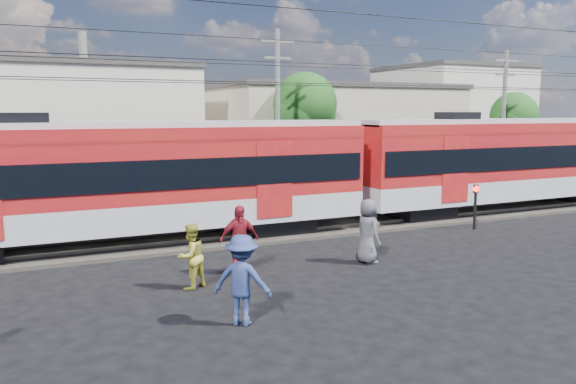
% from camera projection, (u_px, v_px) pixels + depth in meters
% --- Properties ---
extents(ground, '(120.00, 120.00, 0.00)m').
position_uv_depth(ground, '(300.00, 314.00, 12.63)').
color(ground, black).
rests_on(ground, ground).
extents(track_bed, '(70.00, 3.40, 0.12)m').
position_uv_depth(track_bed, '(201.00, 238.00, 19.82)').
color(track_bed, '#2D2823').
rests_on(track_bed, ground).
extents(rail_near, '(70.00, 0.12, 0.12)m').
position_uv_depth(rail_near, '(207.00, 239.00, 19.13)').
color(rail_near, '#59544C').
rests_on(rail_near, track_bed).
extents(rail_far, '(70.00, 0.12, 0.12)m').
position_uv_depth(rail_far, '(196.00, 231.00, 20.48)').
color(rail_far, '#59544C').
rests_on(rail_far, track_bed).
extents(commuter_train, '(50.30, 3.08, 4.17)m').
position_uv_depth(commuter_train, '(139.00, 175.00, 18.63)').
color(commuter_train, black).
rests_on(commuter_train, ground).
extents(building_midwest, '(12.24, 12.24, 7.30)m').
position_uv_depth(building_midwest, '(87.00, 125.00, 35.58)').
color(building_midwest, beige).
rests_on(building_midwest, ground).
extents(building_mideast, '(16.32, 10.20, 6.30)m').
position_uv_depth(building_mideast, '(331.00, 130.00, 39.54)').
color(building_mideast, '#BCAB8F').
rests_on(building_mideast, ground).
extents(building_east, '(10.20, 10.20, 8.30)m').
position_uv_depth(building_east, '(450.00, 115.00, 48.76)').
color(building_east, beige).
rests_on(building_east, ground).
extents(utility_pole_mid, '(1.80, 0.24, 8.50)m').
position_uv_depth(utility_pole_mid, '(278.00, 111.00, 27.95)').
color(utility_pole_mid, slate).
rests_on(utility_pole_mid, ground).
extents(utility_pole_east, '(1.80, 0.24, 8.00)m').
position_uv_depth(utility_pole_east, '(503.00, 115.00, 32.85)').
color(utility_pole_east, slate).
rests_on(utility_pole_east, ground).
extents(tree_near, '(3.82, 3.64, 6.72)m').
position_uv_depth(tree_near, '(307.00, 108.00, 32.03)').
color(tree_near, '#382619').
rests_on(tree_near, ground).
extents(tree_far, '(3.36, 3.12, 5.76)m').
position_uv_depth(tree_far, '(515.00, 119.00, 37.39)').
color(tree_far, '#382619').
rests_on(tree_far, ground).
extents(pedestrian_b, '(1.03, 0.96, 1.70)m').
position_uv_depth(pedestrian_b, '(191.00, 256.00, 14.32)').
color(pedestrian_b, gold).
rests_on(pedestrian_b, ground).
extents(pedestrian_c, '(1.44, 1.35, 1.95)m').
position_uv_depth(pedestrian_c, '(242.00, 280.00, 11.87)').
color(pedestrian_c, navy).
rests_on(pedestrian_c, ground).
extents(pedestrian_d, '(1.16, 0.51, 1.95)m').
position_uv_depth(pedestrian_d, '(239.00, 240.00, 15.57)').
color(pedestrian_d, maroon).
rests_on(pedestrian_d, ground).
extents(pedestrian_e, '(0.66, 0.98, 1.94)m').
position_uv_depth(pedestrian_e, '(368.00, 231.00, 16.73)').
color(pedestrian_e, '#4E4F53').
rests_on(pedestrian_e, ground).
extents(car_silver, '(4.51, 2.40, 1.46)m').
position_uv_depth(car_silver, '(550.00, 176.00, 33.02)').
color(car_silver, silver).
rests_on(car_silver, ground).
extents(crossing_signal, '(0.25, 0.25, 1.74)m').
position_uv_depth(crossing_signal, '(475.00, 198.00, 21.43)').
color(crossing_signal, black).
rests_on(crossing_signal, ground).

